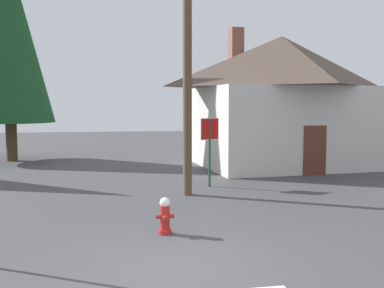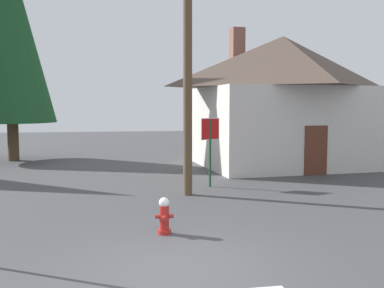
# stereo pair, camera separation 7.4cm
# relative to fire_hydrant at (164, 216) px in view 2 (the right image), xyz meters

# --- Properties ---
(ground_plane) EXTENTS (80.00, 80.00, 0.10)m
(ground_plane) POSITION_rel_fire_hydrant_xyz_m (0.03, -2.08, -0.45)
(ground_plane) COLOR #424244
(fire_hydrant) EXTENTS (0.41, 0.35, 0.81)m
(fire_hydrant) POSITION_rel_fire_hydrant_xyz_m (0.00, 0.00, 0.00)
(fire_hydrant) COLOR #AD231E
(fire_hydrant) RESTS_ON ground
(utility_pole) EXTENTS (1.60, 0.28, 9.93)m
(utility_pole) POSITION_rel_fire_hydrant_xyz_m (1.17, 4.09, 4.75)
(utility_pole) COLOR brown
(utility_pole) RESTS_ON ground
(stop_sign_far) EXTENTS (0.70, 0.30, 2.38)m
(stop_sign_far) POSITION_rel_fire_hydrant_xyz_m (2.16, 5.35, 1.30)
(stop_sign_far) COLOR #1E4C28
(stop_sign_far) RESTS_ON ground
(house) EXTENTS (8.52, 7.28, 6.44)m
(house) POSITION_rel_fire_hydrant_xyz_m (6.59, 10.15, 2.70)
(house) COLOR beige
(house) RESTS_ON ground
(pine_tree_tall_left) EXTENTS (4.32, 4.32, 10.81)m
(pine_tree_tall_left) POSITION_rel_fire_hydrant_xyz_m (-6.21, 14.02, 5.96)
(pine_tree_tall_left) COLOR #4C3823
(pine_tree_tall_left) RESTS_ON ground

